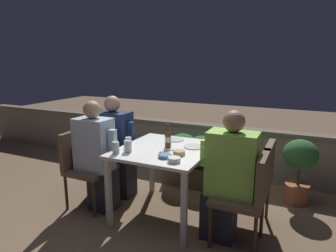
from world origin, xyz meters
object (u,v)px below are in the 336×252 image
chair_left_far (103,151)px  chair_right_near (250,191)px  person_green_blouse (228,177)px  person_blue_shirt (97,156)px  potted_plant (299,165)px  person_navy_jumper (116,146)px  chair_left_near (83,161)px  chair_right_far (257,176)px  beer_bottle (168,138)px

chair_left_far → chair_right_near: same height
chair_left_far → person_green_blouse: person_green_blouse is taller
person_blue_shirt → potted_plant: person_blue_shirt is taller
person_blue_shirt → potted_plant: bearing=28.1°
person_navy_jumper → person_green_blouse: (1.46, -0.37, -0.00)m
chair_left_near → person_blue_shirt: bearing=0.0°
person_green_blouse → person_navy_jumper: bearing=165.6°
chair_right_near → chair_left_far: bearing=168.6°
chair_right_far → chair_left_near: bearing=-168.6°
potted_plant → chair_left_far: bearing=-162.8°
person_blue_shirt → chair_right_near: 1.64m
person_blue_shirt → person_green_blouse: person_green_blouse is taller
person_blue_shirt → chair_right_near: person_blue_shirt is taller
chair_right_far → beer_bottle: size_ratio=3.40×
chair_right_near → person_green_blouse: size_ratio=0.71×
beer_bottle → person_green_blouse: bearing=-17.3°
chair_left_far → chair_right_near: (1.86, -0.37, 0.00)m
person_blue_shirt → person_green_blouse: bearing=0.5°
chair_left_near → chair_left_far: 0.39m
chair_left_near → person_green_blouse: 1.65m
chair_right_near → beer_bottle: 0.97m
person_navy_jumper → potted_plant: 2.15m
chair_left_near → chair_right_near: 1.84m
person_blue_shirt → chair_right_far: person_blue_shirt is taller
chair_left_near → person_navy_jumper: (0.18, 0.38, 0.09)m
chair_left_near → chair_left_far: same height
person_green_blouse → beer_bottle: (-0.69, 0.21, 0.23)m
beer_bottle → chair_right_far: bearing=9.3°
person_blue_shirt → chair_right_near: (1.64, 0.01, -0.09)m
beer_bottle → person_blue_shirt: bearing=-163.2°
person_green_blouse → chair_right_far: person_green_blouse is taller
beer_bottle → potted_plant: (1.26, 0.85, -0.37)m
person_blue_shirt → person_green_blouse: 1.44m
chair_right_far → person_navy_jumper: bearing=179.6°
chair_left_far → potted_plant: 2.33m
chair_left_far → person_navy_jumper: (0.20, -0.00, 0.09)m
person_blue_shirt → potted_plant: (2.01, 1.07, -0.14)m
person_navy_jumper → potted_plant: bearing=18.8°
chair_left_near → chair_right_near: bearing=0.4°
chair_left_far → person_green_blouse: bearing=-12.7°
chair_left_near → beer_bottle: beer_bottle is taller
person_green_blouse → potted_plant: size_ratio=1.60×
person_navy_jumper → chair_left_far: bearing=180.0°
person_blue_shirt → person_navy_jumper: (-0.02, 0.38, 0.00)m
beer_bottle → chair_right_near: bearing=-13.5°
potted_plant → chair_left_near: bearing=-154.1°
person_blue_shirt → chair_right_far: bearing=12.8°
chair_left_near → chair_left_far: (-0.02, 0.38, 0.00)m
chair_right_near → person_green_blouse: 0.22m
person_blue_shirt → beer_bottle: size_ratio=4.80×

